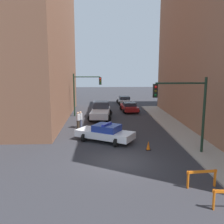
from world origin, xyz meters
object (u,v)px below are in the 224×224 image
(traffic_light_near, at_px, (188,104))
(traffic_cone, at_px, (148,146))
(traffic_light_far, at_px, (83,88))
(white_truck, at_px, (101,111))
(pedestrian_crossing, at_px, (78,120))
(parked_car_near, at_px, (129,107))
(barrier_mid, at_px, (202,176))
(pedestrian_corner, at_px, (81,119))
(parked_car_mid, at_px, (124,100))
(police_car, at_px, (105,133))

(traffic_light_near, height_order, traffic_cone, traffic_light_near)
(traffic_light_near, bearing_deg, traffic_light_far, 119.82)
(white_truck, height_order, pedestrian_crossing, white_truck)
(traffic_light_far, bearing_deg, white_truck, -36.39)
(parked_car_near, xyz_separation_m, barrier_mid, (1.22, -21.50, -0.06))
(pedestrian_crossing, relative_size, traffic_cone, 2.53)
(pedestrian_crossing, xyz_separation_m, pedestrian_corner, (0.23, 0.32, 0.00))
(pedestrian_corner, distance_m, traffic_cone, 8.94)
(traffic_light_near, bearing_deg, parked_car_near, 97.03)
(parked_car_mid, bearing_deg, police_car, -102.74)
(parked_car_near, height_order, parked_car_mid, same)
(traffic_light_near, bearing_deg, parked_car_mid, 95.09)
(white_truck, distance_m, traffic_cone, 12.07)
(white_truck, bearing_deg, pedestrian_corner, -109.69)
(traffic_light_far, distance_m, barrier_mid, 20.44)
(pedestrian_crossing, bearing_deg, traffic_light_far, 27.48)
(traffic_cone, bearing_deg, white_truck, 106.78)
(white_truck, distance_m, parked_car_near, 5.67)
(white_truck, relative_size, pedestrian_crossing, 3.33)
(barrier_mid, bearing_deg, pedestrian_corner, 118.81)
(parked_car_near, distance_m, pedestrian_crossing, 10.83)
(parked_car_near, relative_size, pedestrian_corner, 2.66)
(parked_car_near, relative_size, pedestrian_crossing, 2.66)
(traffic_light_near, distance_m, traffic_cone, 4.12)
(traffic_light_far, height_order, traffic_cone, traffic_light_far)
(traffic_light_near, height_order, parked_car_near, traffic_light_near)
(police_car, height_order, barrier_mid, police_car)
(white_truck, bearing_deg, parked_car_near, 51.30)
(pedestrian_corner, xyz_separation_m, traffic_cone, (5.47, -7.05, -0.54))
(white_truck, xyz_separation_m, pedestrian_corner, (-1.99, -4.50, -0.04))
(traffic_light_near, xyz_separation_m, traffic_cone, (-2.42, 0.90, -3.21))
(pedestrian_corner, bearing_deg, barrier_mid, 139.04)
(traffic_light_near, relative_size, police_car, 1.04)
(barrier_mid, bearing_deg, parked_car_mid, 92.56)
(pedestrian_crossing, bearing_deg, parked_car_near, -5.82)
(police_car, bearing_deg, barrier_mid, -119.73)
(traffic_light_far, height_order, parked_car_near, traffic_light_far)
(police_car, distance_m, parked_car_mid, 20.62)
(traffic_light_far, xyz_separation_m, white_truck, (2.13, -1.57, -2.49))
(barrier_mid, bearing_deg, pedestrian_crossing, 120.21)
(parked_car_near, bearing_deg, barrier_mid, -90.86)
(police_car, xyz_separation_m, pedestrian_corner, (-2.37, 4.76, 0.14))
(white_truck, bearing_deg, police_car, -83.49)
(parked_car_mid, distance_m, barrier_mid, 28.46)
(police_car, xyz_separation_m, white_truck, (-0.38, 9.26, 0.18))
(traffic_light_far, relative_size, parked_car_near, 1.18)
(barrier_mid, distance_m, traffic_cone, 6.03)
(traffic_light_near, xyz_separation_m, white_truck, (-5.90, 12.44, -2.62))
(traffic_light_far, distance_m, pedestrian_corner, 6.58)
(traffic_light_near, bearing_deg, traffic_cone, 159.61)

